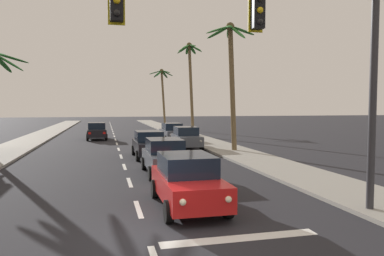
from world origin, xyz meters
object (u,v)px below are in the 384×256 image
traffic_signal_mast (261,37)px  sedan_parked_mid_kerb (186,137)px  sedan_lead_at_stop_bar (187,180)px  sedan_third_in_queue (165,156)px  palm_right_third (190,69)px  sedan_fifth_in_queue (149,144)px  sedan_oncoming_far (97,131)px  sedan_parked_nearest_kerb (172,132)px  palm_right_second (231,63)px  palm_right_farthest (162,86)px

traffic_signal_mast → sedan_parked_mid_kerb: size_ratio=2.52×
sedan_lead_at_stop_bar → sedan_third_in_queue: (0.23, 5.80, 0.00)m
palm_right_third → sedan_fifth_in_queue: bearing=-112.2°
traffic_signal_mast → sedan_oncoming_far: traffic_signal_mast is taller
sedan_oncoming_far → sedan_parked_mid_kerb: bearing=-54.3°
sedan_fifth_in_queue → palm_right_third: size_ratio=0.44×
traffic_signal_mast → sedan_parked_nearest_kerb: traffic_signal_mast is taller
palm_right_second → sedan_oncoming_far: bearing=127.3°
sedan_parked_mid_kerb → palm_right_third: palm_right_third is taller
sedan_fifth_in_queue → sedan_parked_nearest_kerb: same height
traffic_signal_mast → palm_right_third: bearing=80.4°
sedan_oncoming_far → sedan_third_in_queue: bearing=-79.6°
sedan_oncoming_far → sedan_parked_nearest_kerb: same height
traffic_signal_mast → sedan_parked_nearest_kerb: (2.01, 24.17, -4.26)m
sedan_third_in_queue → sedan_fifth_in_queue: (-0.07, 5.80, 0.00)m
sedan_fifth_in_queue → sedan_lead_at_stop_bar: bearing=-90.8°
sedan_lead_at_stop_bar → sedan_third_in_queue: 5.81m
sedan_lead_at_stop_bar → sedan_fifth_in_queue: (0.16, 11.61, 0.00)m
sedan_lead_at_stop_bar → palm_right_second: (6.13, 12.95, 5.40)m
sedan_parked_nearest_kerb → palm_right_third: (2.98, 5.22, 6.46)m
sedan_third_in_queue → traffic_signal_mast: bearing=-79.9°
palm_right_second → palm_right_third: 14.50m
sedan_parked_nearest_kerb → palm_right_farthest: bearing=83.6°
traffic_signal_mast → palm_right_farthest: bearing=84.5°
sedan_parked_nearest_kerb → palm_right_second: palm_right_second is taller
traffic_signal_mast → palm_right_second: bearing=73.2°
palm_right_second → palm_right_third: size_ratio=0.89×
sedan_third_in_queue → sedan_parked_nearest_kerb: same height
sedan_parked_nearest_kerb → palm_right_farthest: palm_right_farthest is taller
sedan_third_in_queue → palm_right_second: 10.72m
palm_right_second → sedan_third_in_queue: bearing=-129.5°
sedan_lead_at_stop_bar → sedan_parked_nearest_kerb: size_ratio=0.99×
traffic_signal_mast → sedan_oncoming_far: bearing=100.3°
traffic_signal_mast → sedan_lead_at_stop_bar: (-1.62, 1.98, -4.26)m
sedan_parked_mid_kerb → palm_right_third: size_ratio=0.44×
traffic_signal_mast → palm_right_second: (4.51, 14.93, 1.14)m
traffic_signal_mast → sedan_third_in_queue: traffic_signal_mast is taller
sedan_fifth_in_queue → palm_right_second: palm_right_second is taller
sedan_oncoming_far → palm_right_third: bearing=11.6°
sedan_third_in_queue → palm_right_second: palm_right_second is taller
sedan_oncoming_far → palm_right_farthest: (9.17, 16.49, 5.46)m
traffic_signal_mast → sedan_fifth_in_queue: size_ratio=2.53×
sedan_fifth_in_queue → sedan_third_in_queue: bearing=-89.3°
sedan_parked_mid_kerb → palm_right_third: bearing=75.2°
sedan_lead_at_stop_bar → palm_right_second: bearing=64.7°
sedan_parked_nearest_kerb → palm_right_farthest: size_ratio=0.51×
traffic_signal_mast → sedan_fifth_in_queue: 14.32m
sedan_lead_at_stop_bar → sedan_parked_mid_kerb: (3.54, 15.79, 0.00)m
traffic_signal_mast → sedan_lead_at_stop_bar: bearing=129.2°
sedan_fifth_in_queue → sedan_parked_nearest_kerb: (3.46, 10.58, 0.00)m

